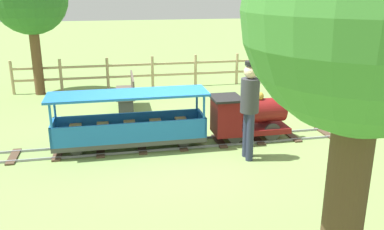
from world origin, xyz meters
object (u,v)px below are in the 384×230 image
(locomotive, at_px, (247,115))
(passenger_car, at_px, (130,126))
(conductor_person, at_px, (250,103))
(park_bench, at_px, (127,93))
(oak_tree_far, at_px, (368,19))

(locomotive, relative_size, passenger_car, 0.54)
(locomotive, height_order, conductor_person, conductor_person)
(park_bench, distance_m, oak_tree_far, 6.95)
(locomotive, bearing_deg, oak_tree_far, -8.21)
(locomotive, height_order, oak_tree_far, oak_tree_far)
(locomotive, xyz_separation_m, conductor_person, (0.82, -0.25, 0.47))
(locomotive, distance_m, passenger_car, 2.12)
(park_bench, xyz_separation_m, oak_tree_far, (6.47, 1.45, 2.08))
(passenger_car, relative_size, conductor_person, 1.67)
(locomotive, distance_m, conductor_person, 0.98)
(passenger_car, bearing_deg, locomotive, 90.00)
(oak_tree_far, bearing_deg, park_bench, -167.38)
(locomotive, bearing_deg, conductor_person, -17.18)
(passenger_car, relative_size, oak_tree_far, 0.78)
(locomotive, distance_m, park_bench, 3.12)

